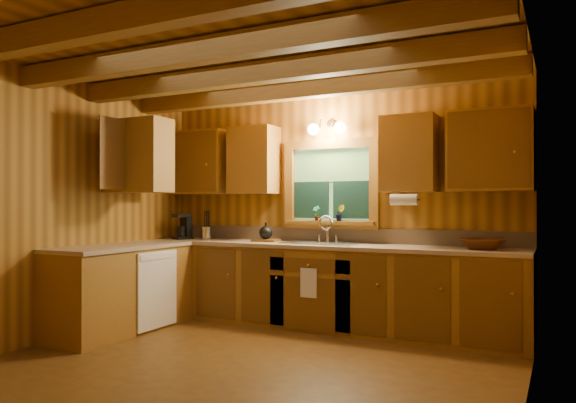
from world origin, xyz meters
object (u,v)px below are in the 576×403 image
(sink, at_px, (322,248))
(coffee_maker, at_px, (184,227))
(wicker_basket, at_px, (483,244))
(cutting_board, at_px, (266,240))

(sink, xyz_separation_m, coffee_maker, (-1.81, -0.03, 0.20))
(sink, relative_size, wicker_basket, 2.01)
(wicker_basket, bearing_deg, cutting_board, 179.14)
(sink, bearing_deg, cutting_board, 178.05)
(sink, distance_m, cutting_board, 0.70)
(coffee_maker, xyz_separation_m, wicker_basket, (3.46, 0.02, -0.10))
(cutting_board, bearing_deg, coffee_maker, 177.54)
(sink, bearing_deg, wicker_basket, -0.40)
(sink, distance_m, coffee_maker, 1.83)
(coffee_maker, bearing_deg, wicker_basket, 24.01)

